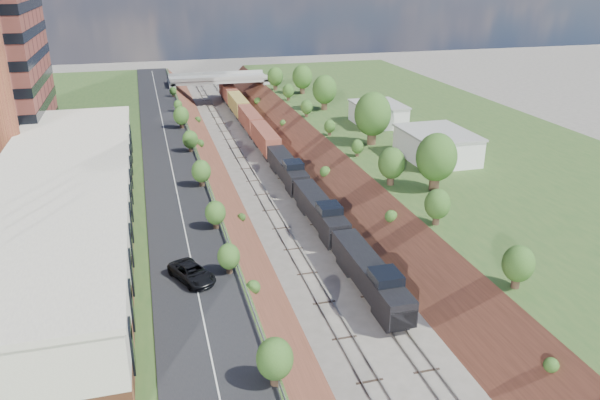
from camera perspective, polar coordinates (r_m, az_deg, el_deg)
The scene contains 16 objects.
platform_left at distance 90.61m, azimuth -23.42°, elevation 0.85°, with size 44.00×180.00×5.00m, color #315221.
platform_right at distance 103.21m, azimuth 15.62°, elevation 4.29°, with size 44.00×180.00×5.00m, color #315221.
embankment_left at distance 90.61m, azimuth -9.38°, elevation 0.73°, with size 7.07×180.00×7.07m, color brown.
embankment_right at distance 95.00m, azimuth 3.91°, elevation 1.97°, with size 7.07×180.00×7.07m, color brown.
rail_left_track at distance 91.66m, azimuth -4.17°, elevation 1.28°, with size 1.58×180.00×0.18m, color gray.
rail_right_track at distance 92.70m, azimuth -1.01°, elevation 1.57°, with size 1.58×180.00×0.18m, color gray.
road at distance 88.69m, azimuth -12.47°, elevation 3.49°, with size 8.00×180.00×0.10m, color black.
guardrail at distance 88.58m, azimuth -9.84°, elevation 4.01°, with size 0.10×171.00×0.70m.
commercial_building at distance 67.39m, azimuth -22.18°, elevation -0.39°, with size 14.30×62.30×7.00m.
overpass at distance 150.06m, azimuth -7.93°, elevation 11.12°, with size 24.50×8.30×7.40m.
white_building_near at distance 90.73m, azimuth 13.19°, elevation 5.14°, with size 9.00×12.00×4.00m, color silver.
white_building_far at distance 109.76m, azimuth 7.62°, elevation 8.25°, with size 8.00×10.00×3.60m, color silver.
tree_right_large at distance 76.97m, azimuth 13.16°, elevation 4.04°, with size 5.25×5.25×7.61m.
tree_left_crest at distance 51.41m, azimuth -5.75°, elevation -7.47°, with size 2.45×2.45×3.55m.
freight_train at distance 107.50m, azimuth -3.22°, elevation 5.72°, with size 2.84×114.83×4.55m.
suv at distance 55.15m, azimuth -10.49°, elevation -6.99°, with size 2.54×5.50×1.53m, color black.
Camera 1 is at (-18.51, -24.43, 32.03)m, focal length 35.00 mm.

